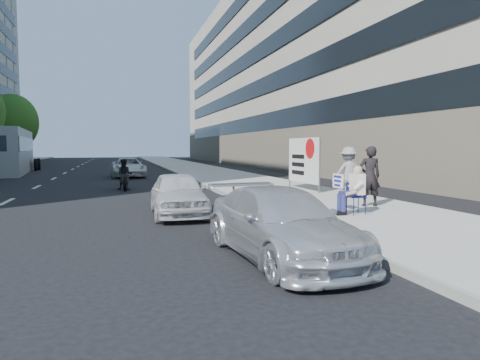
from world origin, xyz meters
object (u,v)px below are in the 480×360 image
object	(u,v)px
parked_sedan	(281,223)
jogger	(348,172)
motorcycle	(125,176)
bus	(9,152)
white_sedan_far	(128,167)
protest_banner	(303,160)
seated_protester	(352,187)
pedestrian_woman	(370,176)
white_sedan_near	(178,194)

from	to	relation	value
parked_sedan	jogger	bearing A→B (deg)	47.27
motorcycle	bus	xyz separation A→B (m)	(-8.16, 15.50, 1.00)
white_sedan_far	protest_banner	bearing A→B (deg)	-62.72
bus	white_sedan_far	bearing A→B (deg)	-44.02
parked_sedan	motorcycle	world-z (taller)	motorcycle
parked_sedan	white_sedan_far	distance (m)	22.25
parked_sedan	seated_protester	bearing A→B (deg)	39.44
protest_banner	bus	world-z (taller)	bus
jogger	parked_sedan	distance (m)	8.45
motorcycle	pedestrian_woman	bearing A→B (deg)	-45.28
pedestrian_woman	parked_sedan	bearing A→B (deg)	57.61
pedestrian_woman	motorcycle	world-z (taller)	pedestrian_woman
protest_banner	jogger	bearing A→B (deg)	-84.64
seated_protester	pedestrian_woman	xyz separation A→B (m)	(1.35, 1.27, 0.19)
seated_protester	parked_sedan	distance (m)	4.63
white_sedan_far	white_sedan_near	bearing A→B (deg)	-88.89
parked_sedan	white_sedan_far	bearing A→B (deg)	90.64
jogger	white_sedan_far	xyz separation A→B (m)	(-7.25, 15.53, -0.43)
parked_sedan	motorcycle	xyz separation A→B (m)	(-2.41, 13.37, 0.03)
jogger	protest_banner	size ratio (longest dim) A/B	0.59
jogger	pedestrian_woman	xyz separation A→B (m)	(-0.53, -2.15, 0.01)
parked_sedan	bus	distance (m)	30.76
jogger	white_sedan_far	size ratio (longest dim) A/B	0.40
jogger	motorcycle	xyz separation A→B (m)	(-7.61, 6.74, -0.42)
protest_banner	white_sedan_far	distance (m)	14.17
bus	white_sedan_near	bearing A→B (deg)	-73.96
white_sedan_far	bus	size ratio (longest dim) A/B	0.37
white_sedan_near	white_sedan_far	bearing A→B (deg)	95.27
protest_banner	white_sedan_near	distance (m)	7.58
white_sedan_near	white_sedan_far	distance (m)	16.94
bus	motorcycle	bearing A→B (deg)	-68.07
jogger	white_sedan_far	bearing A→B (deg)	-57.70
parked_sedan	motorcycle	bearing A→B (deg)	95.59
motorcycle	bus	world-z (taller)	bus
motorcycle	white_sedan_far	bearing A→B (deg)	93.75
jogger	white_sedan_near	size ratio (longest dim) A/B	0.49
seated_protester	motorcycle	xyz separation A→B (m)	(-5.73, 10.15, -0.24)
white_sedan_far	motorcycle	world-z (taller)	motorcycle
protest_banner	motorcycle	size ratio (longest dim) A/B	1.49
parked_sedan	white_sedan_far	size ratio (longest dim) A/B	0.93
seated_protester	protest_banner	xyz separation A→B (m)	(1.58, 6.62, 0.53)
jogger	motorcycle	bearing A→B (deg)	-34.22
bus	pedestrian_woman	bearing A→B (deg)	-63.82
jogger	bus	size ratio (longest dim) A/B	0.15
white_sedan_far	motorcycle	distance (m)	8.80
jogger	parked_sedan	size ratio (longest dim) A/B	0.43
pedestrian_woman	white_sedan_far	world-z (taller)	pedestrian_woman
white_sedan_far	motorcycle	bearing A→B (deg)	-94.51
pedestrian_woman	protest_banner	world-z (taller)	protest_banner
jogger	protest_banner	xyz separation A→B (m)	(-0.30, 3.20, 0.34)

